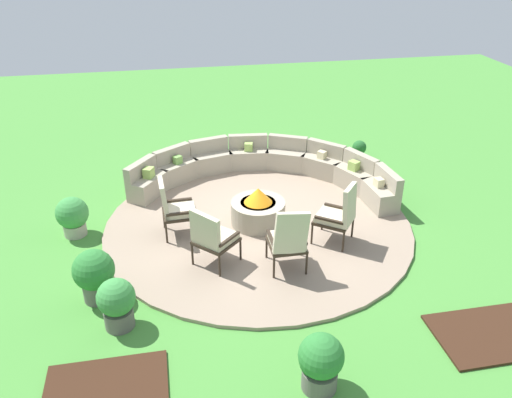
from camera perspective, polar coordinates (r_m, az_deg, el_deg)
The scene contains 16 objects.
ground_plane at distance 9.55m, azimuth 0.23°, elevation -2.94°, with size 24.00×24.00×0.00m, color #478C38.
patio_circle at distance 9.54m, azimuth 0.23°, elevation -2.78°, with size 5.61×5.61×0.06m, color gray.
mulch_bed_left at distance 6.80m, azimuth -16.29°, elevation -19.76°, with size 1.47×1.04×0.04m, color #382114.
mulch_bed_right at distance 7.89m, azimuth 24.39°, elevation -13.54°, with size 1.47×1.04×0.04m, color #382114.
fire_pit at distance 9.38m, azimuth 0.23°, elevation -1.18°, with size 0.99×0.99×0.71m.
curved_stone_bench at distance 10.94m, azimuth 1.02°, elevation 3.42°, with size 5.11×2.96×0.73m.
lounge_chair_front_left at distance 9.03m, azimuth -9.07°, elevation -0.86°, with size 0.63×0.57×1.05m.
lounge_chair_front_right at distance 8.14m, azimuth -4.87°, elevation -4.13°, with size 0.83×0.85×1.05m.
lounge_chair_back_left at distance 8.01m, azimuth 3.60°, elevation -4.45°, with size 0.57×0.60×1.15m.
lounge_chair_back_right at distance 8.80m, azimuth 9.23°, elevation -1.61°, with size 0.81×0.81×1.11m.
potted_plant_0 at distance 9.64m, azimuth -19.68°, elevation -1.73°, with size 0.57×0.57×0.74m.
potted_plant_1 at distance 12.24m, azimuth 11.35°, elevation 5.34°, with size 0.32×0.32×0.52m.
potted_plant_2 at distance 7.90m, azimuth -17.49°, elevation -7.88°, with size 0.61×0.61×0.83m.
potted_plant_3 at distance 6.37m, azimuth 7.18°, elevation -17.39°, with size 0.55×0.55×0.78m.
potted_plant_4 at distance 6.47m, azimuth 6.64°, elevation -17.83°, with size 0.40×0.40×0.57m.
potted_plant_5 at distance 7.36m, azimuth -15.18°, elevation -10.99°, with size 0.53×0.53×0.76m.
Camera 1 is at (-1.58, -8.01, 4.96)m, focal length 36.08 mm.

